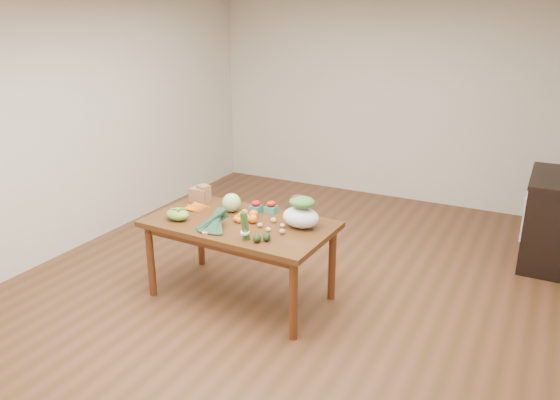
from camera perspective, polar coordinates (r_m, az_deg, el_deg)
The scene contains 25 objects.
floor at distance 5.44m, azimuth 0.96°, elevation -8.49°, with size 6.00×6.00×0.00m, color brown.
room_walls at distance 4.96m, azimuth 1.04°, elevation 5.45°, with size 5.02×6.02×2.70m.
dining_table at distance 5.02m, azimuth -4.12°, elevation -6.26°, with size 1.65×0.91×0.75m, color #482A10.
cabinet at distance 6.34m, azimuth 26.52°, elevation -1.85°, with size 0.52×1.02×0.94m, color black.
dish_towel at distance 6.06m, azimuth 24.11°, elevation -1.60°, with size 0.02×0.28×0.45m, color white.
paper_bag at distance 5.40m, azimuth -8.41°, elevation 0.69°, with size 0.23×0.19×0.16m, color olive, non-canonical shape.
cabbage at distance 5.09m, azimuth -5.09°, elevation -0.27°, with size 0.18×0.18×0.18m, color #98BF6E.
strawberry_basket_a at distance 5.08m, azimuth -2.53°, elevation -0.77°, with size 0.10×0.10×0.09m, color red, non-canonical shape.
strawberry_basket_b at distance 5.06m, azimuth -0.91°, elevation -0.82°, with size 0.10×0.10×0.09m, color red, non-canonical shape.
orange_a at distance 4.98m, azimuth -3.71°, elevation -1.33°, with size 0.07×0.07×0.07m, color orange.
orange_b at distance 4.92m, azimuth -2.79°, elevation -1.49°, with size 0.08×0.08×0.08m, color #F65B0F.
orange_c at distance 4.82m, azimuth -2.84°, elevation -1.99°, with size 0.08×0.08×0.08m, color #FF5C0F.
mandarin_cluster at distance 4.86m, azimuth -4.13°, elevation -1.77°, with size 0.18×0.18×0.09m, color orange, non-canonical shape.
carrots at distance 5.22m, azimuth -8.55°, elevation -0.78°, with size 0.22×0.22×0.03m, color orange, non-canonical shape.
snap_pea_bag at distance 4.97m, azimuth -10.65°, elevation -1.49°, with size 0.22×0.17×0.10m, color #73B03B.
kale_bunch at distance 4.68m, azimuth -7.14°, elevation -2.25°, with size 0.32×0.40×0.16m, color #15301C, non-canonical shape.
asparagus_bundle at distance 4.45m, azimuth -3.69°, elevation -2.68°, with size 0.08×0.08×0.25m, color #407536, non-canonical shape.
potato_a at distance 4.73m, azimuth -2.11°, elevation -2.64°, with size 0.05×0.04×0.04m, color tan.
potato_b at distance 4.64m, azimuth -1.23°, elevation -3.10°, with size 0.05×0.04×0.04m, color tan.
potato_c at distance 4.72m, azimuth 0.26°, elevation -2.70°, with size 0.05×0.04×0.04m, color tan.
potato_d at distance 4.83m, azimuth -0.67°, elevation -2.11°, with size 0.05×0.05×0.05m, color #CFB977.
potato_e at distance 4.59m, azimuth 0.25°, elevation -3.30°, with size 0.05×0.05×0.04m, color tan.
avocado_a at distance 4.44m, azimuth -2.42°, elevation -4.00°, with size 0.07×0.10×0.07m, color black.
avocado_b at distance 4.46m, azimuth -1.41°, elevation -3.87°, with size 0.07×0.10×0.07m, color black.
salad_bag at distance 4.70m, azimuth 2.20°, elevation -1.40°, with size 0.33×0.25×0.25m, color silver, non-canonical shape.
Camera 1 is at (2.12, -4.32, 2.54)m, focal length 35.00 mm.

